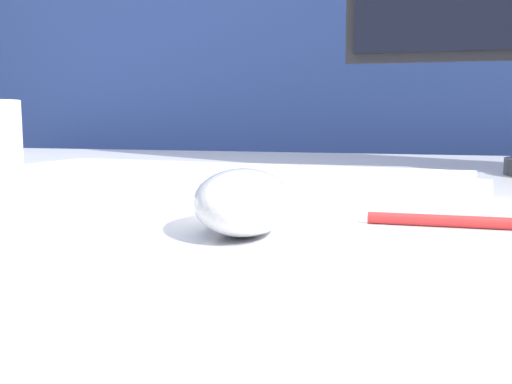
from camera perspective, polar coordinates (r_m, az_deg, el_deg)
The scene contains 4 objects.
partition_panel at distance 1.32m, azimuth 12.20°, elevation 0.54°, with size 5.00×0.03×1.29m.
computer_mouse_near at distance 0.37m, azimuth -1.27°, elevation -0.89°, with size 0.08×0.11×0.04m.
keyboard at distance 0.57m, azimuth -2.23°, elevation 1.02°, with size 0.47×0.17×0.02m.
pen at distance 0.42m, azimuth 20.01°, elevation -2.72°, with size 0.14×0.01×0.01m.
Camera 1 is at (0.07, -0.64, 0.80)m, focal length 42.00 mm.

